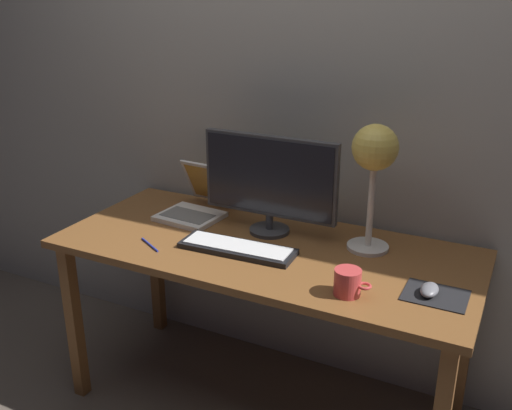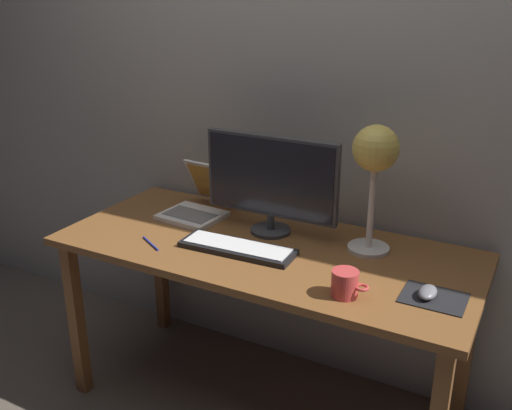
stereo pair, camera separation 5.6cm
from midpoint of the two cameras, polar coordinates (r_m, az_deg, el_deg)
ground_plane at (r=2.60m, az=0.12°, el=-18.97°), size 4.80×4.80×0.00m
back_wall at (r=2.39m, az=4.51°, el=11.98°), size 4.80×0.06×2.60m
desk at (r=2.24m, az=0.13°, el=-5.87°), size 1.60×0.70×0.74m
monitor at (r=2.24m, az=0.65°, el=2.48°), size 0.55×0.16×0.40m
keyboard_main at (r=2.16m, az=-2.58°, el=-4.26°), size 0.45×0.16×0.03m
laptop at (r=2.50m, az=-6.22°, el=0.47°), size 0.27×0.34×0.21m
desk_lamp at (r=2.09m, az=10.88°, el=4.67°), size 0.17×0.17×0.48m
mousepad at (r=1.94m, az=16.52°, el=-8.55°), size 0.20×0.16×0.00m
mouse at (r=1.93m, az=15.97°, el=-8.06°), size 0.06×0.10×0.03m
coffee_mug at (r=1.87m, az=8.23°, el=-7.58°), size 0.12×0.09×0.09m
pen at (r=2.24m, az=-11.15°, el=-3.88°), size 0.13×0.08×0.01m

